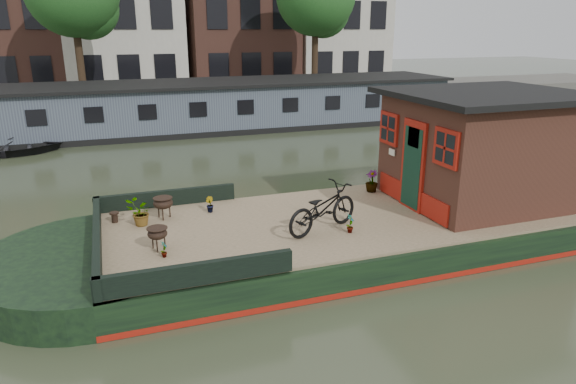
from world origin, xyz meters
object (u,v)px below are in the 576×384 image
object	(u,v)px
bicycle	(323,208)
brazier_front	(158,239)
cabin	(483,146)
potted_plant_a	(350,223)
dinghy	(12,144)
brazier_rear	(163,208)

from	to	relation	value
bicycle	brazier_front	distance (m)	3.07
cabin	potted_plant_a	world-z (taller)	cabin
bicycle	potted_plant_a	size ratio (longest dim) A/B	4.47
cabin	dinghy	bearing A→B (deg)	133.89
brazier_rear	dinghy	size ratio (longest dim) A/B	0.13
cabin	dinghy	world-z (taller)	cabin
cabin	potted_plant_a	bearing A→B (deg)	-167.00
bicycle	potted_plant_a	bearing A→B (deg)	-143.85
cabin	bicycle	world-z (taller)	cabin
brazier_rear	dinghy	world-z (taller)	brazier_rear
potted_plant_a	brazier_front	world-z (taller)	brazier_front
brazier_rear	dinghy	distance (m)	11.19
bicycle	brazier_front	xyz separation A→B (m)	(-3.05, 0.14, -0.24)
bicycle	brazier_rear	size ratio (longest dim) A/B	3.86
potted_plant_a	brazier_rear	size ratio (longest dim) A/B	0.86
bicycle	dinghy	xyz separation A→B (m)	(-7.01, 12.05, -0.75)
bicycle	brazier_rear	world-z (taller)	bicycle
cabin	bicycle	distance (m)	4.17
potted_plant_a	dinghy	xyz separation A→B (m)	(-7.46, 12.33, -0.49)
brazier_front	brazier_rear	world-z (taller)	brazier_rear
potted_plant_a	brazier_rear	bearing A→B (deg)	148.48
dinghy	bicycle	bearing A→B (deg)	-155.04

